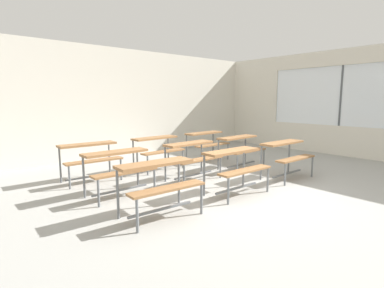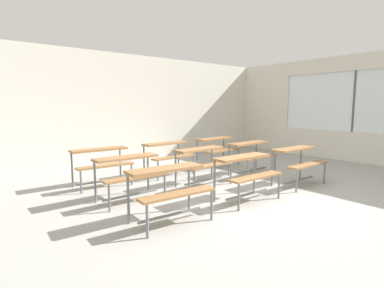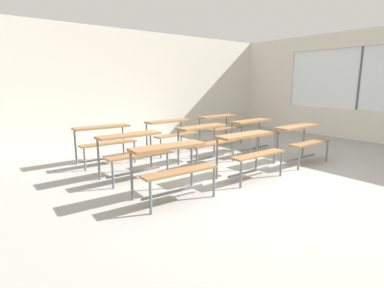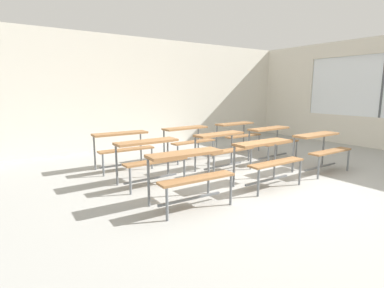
{
  "view_description": "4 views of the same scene",
  "coord_description": "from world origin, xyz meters",
  "px_view_note": "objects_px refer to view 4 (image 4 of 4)",
  "views": [
    {
      "loc": [
        -3.8,
        -3.3,
        1.6
      ],
      "look_at": [
        -0.02,
        1.14,
        0.73
      ],
      "focal_mm": 28.0,
      "sensor_mm": 36.0,
      "label": 1
    },
    {
      "loc": [
        -3.8,
        -3.3,
        1.6
      ],
      "look_at": [
        -0.14,
        1.32,
        0.83
      ],
      "focal_mm": 28.0,
      "sensor_mm": 36.0,
      "label": 2
    },
    {
      "loc": [
        -3.8,
        -3.3,
        1.6
      ],
      "look_at": [
        -0.67,
        0.73,
        0.54
      ],
      "focal_mm": 28.0,
      "sensor_mm": 36.0,
      "label": 3
    },
    {
      "loc": [
        -3.8,
        -3.3,
        1.6
      ],
      "look_at": [
        -0.84,
        1.0,
        0.65
      ],
      "focal_mm": 28.0,
      "sensor_mm": 36.0,
      "label": 4
    }
  ],
  "objects_px": {
    "desk_bench_r1c2": "(273,136)",
    "desk_bench_r2c2": "(238,130)",
    "desk_bench_r1c1": "(223,143)",
    "desk_bench_r2c0": "(123,142)",
    "desk_bench_r0c1": "(267,153)",
    "desk_bench_r0c2": "(321,143)",
    "desk_bench_r0c0": "(189,166)",
    "desk_bench_r2c1": "(188,135)",
    "desk_bench_r1c0": "(150,152)"
  },
  "relations": [
    {
      "from": "desk_bench_r1c2",
      "to": "desk_bench_r2c0",
      "type": "bearing_deg",
      "value": 156.66
    },
    {
      "from": "desk_bench_r2c0",
      "to": "desk_bench_r2c1",
      "type": "height_order",
      "value": "same"
    },
    {
      "from": "desk_bench_r1c2",
      "to": "desk_bench_r2c2",
      "type": "relative_size",
      "value": 1.0
    },
    {
      "from": "desk_bench_r1c0",
      "to": "desk_bench_r2c1",
      "type": "bearing_deg",
      "value": 36.29
    },
    {
      "from": "desk_bench_r1c1",
      "to": "desk_bench_r2c2",
      "type": "height_order",
      "value": "same"
    },
    {
      "from": "desk_bench_r0c1",
      "to": "desk_bench_r1c1",
      "type": "relative_size",
      "value": 0.98
    },
    {
      "from": "desk_bench_r0c1",
      "to": "desk_bench_r1c1",
      "type": "distance_m",
      "value": 1.17
    },
    {
      "from": "desk_bench_r0c1",
      "to": "desk_bench_r2c0",
      "type": "relative_size",
      "value": 0.99
    },
    {
      "from": "desk_bench_r1c1",
      "to": "desk_bench_r2c0",
      "type": "bearing_deg",
      "value": 140.11
    },
    {
      "from": "desk_bench_r0c2",
      "to": "desk_bench_r1c2",
      "type": "xyz_separation_m",
      "value": [
        -0.03,
        1.18,
        0.0
      ]
    },
    {
      "from": "desk_bench_r1c1",
      "to": "desk_bench_r2c1",
      "type": "distance_m",
      "value": 1.19
    },
    {
      "from": "desk_bench_r1c0",
      "to": "desk_bench_r2c0",
      "type": "xyz_separation_m",
      "value": [
        -0.01,
        1.19,
        0.0
      ]
    },
    {
      "from": "desk_bench_r0c2",
      "to": "desk_bench_r2c0",
      "type": "relative_size",
      "value": 0.99
    },
    {
      "from": "desk_bench_r1c1",
      "to": "desk_bench_r2c2",
      "type": "distance_m",
      "value": 1.95
    },
    {
      "from": "desk_bench_r0c1",
      "to": "desk_bench_r0c2",
      "type": "bearing_deg",
      "value": 0.7
    },
    {
      "from": "desk_bench_r0c0",
      "to": "desk_bench_r2c2",
      "type": "distance_m",
      "value": 3.91
    },
    {
      "from": "desk_bench_r1c1",
      "to": "desk_bench_r0c1",
      "type": "bearing_deg",
      "value": -94.55
    },
    {
      "from": "desk_bench_r0c0",
      "to": "desk_bench_r2c0",
      "type": "height_order",
      "value": "same"
    },
    {
      "from": "desk_bench_r2c2",
      "to": "desk_bench_r0c1",
      "type": "bearing_deg",
      "value": -125.78
    },
    {
      "from": "desk_bench_r0c1",
      "to": "desk_bench_r0c2",
      "type": "height_order",
      "value": "same"
    },
    {
      "from": "desk_bench_r0c1",
      "to": "desk_bench_r2c1",
      "type": "distance_m",
      "value": 2.36
    },
    {
      "from": "desk_bench_r0c2",
      "to": "desk_bench_r2c2",
      "type": "bearing_deg",
      "value": 90.07
    },
    {
      "from": "desk_bench_r1c0",
      "to": "desk_bench_r2c0",
      "type": "distance_m",
      "value": 1.19
    },
    {
      "from": "desk_bench_r0c2",
      "to": "desk_bench_r2c0",
      "type": "bearing_deg",
      "value": 143.03
    },
    {
      "from": "desk_bench_r2c0",
      "to": "desk_bench_r2c1",
      "type": "xyz_separation_m",
      "value": [
        1.58,
        -0.02,
        0.0
      ]
    },
    {
      "from": "desk_bench_r1c0",
      "to": "desk_bench_r2c2",
      "type": "xyz_separation_m",
      "value": [
        3.12,
        1.19,
        0.0
      ]
    },
    {
      "from": "desk_bench_r1c0",
      "to": "desk_bench_r0c2",
      "type": "bearing_deg",
      "value": -21.28
    },
    {
      "from": "desk_bench_r0c0",
      "to": "desk_bench_r0c1",
      "type": "distance_m",
      "value": 1.56
    },
    {
      "from": "desk_bench_r0c0",
      "to": "desk_bench_r2c1",
      "type": "height_order",
      "value": "same"
    },
    {
      "from": "desk_bench_r0c1",
      "to": "desk_bench_r1c1",
      "type": "bearing_deg",
      "value": 88.78
    },
    {
      "from": "desk_bench_r2c0",
      "to": "desk_bench_r2c1",
      "type": "relative_size",
      "value": 0.99
    },
    {
      "from": "desk_bench_r0c1",
      "to": "desk_bench_r1c0",
      "type": "height_order",
      "value": "same"
    },
    {
      "from": "desk_bench_r0c2",
      "to": "desk_bench_r2c0",
      "type": "height_order",
      "value": "same"
    },
    {
      "from": "desk_bench_r0c1",
      "to": "desk_bench_r2c0",
      "type": "xyz_separation_m",
      "value": [
        -1.58,
        2.38,
        0.0
      ]
    },
    {
      "from": "desk_bench_r1c2",
      "to": "desk_bench_r2c2",
      "type": "bearing_deg",
      "value": 86.13
    },
    {
      "from": "desk_bench_r0c2",
      "to": "desk_bench_r2c2",
      "type": "xyz_separation_m",
      "value": [
        0.0,
        2.37,
        0.0
      ]
    },
    {
      "from": "desk_bench_r1c0",
      "to": "desk_bench_r0c1",
      "type": "bearing_deg",
      "value": -37.79
    },
    {
      "from": "desk_bench_r0c2",
      "to": "desk_bench_r1c0",
      "type": "height_order",
      "value": "same"
    },
    {
      "from": "desk_bench_r2c0",
      "to": "desk_bench_r0c2",
      "type": "bearing_deg",
      "value": -35.69
    },
    {
      "from": "desk_bench_r2c1",
      "to": "desk_bench_r2c2",
      "type": "distance_m",
      "value": 1.56
    },
    {
      "from": "desk_bench_r0c0",
      "to": "desk_bench_r2c1",
      "type": "distance_m",
      "value": 2.82
    },
    {
      "from": "desk_bench_r0c2",
      "to": "desk_bench_r1c1",
      "type": "distance_m",
      "value": 1.91
    },
    {
      "from": "desk_bench_r1c1",
      "to": "desk_bench_r2c0",
      "type": "xyz_separation_m",
      "value": [
        -1.61,
        1.21,
        0.0
      ]
    },
    {
      "from": "desk_bench_r1c0",
      "to": "desk_bench_r2c1",
      "type": "height_order",
      "value": "same"
    },
    {
      "from": "desk_bench_r1c2",
      "to": "desk_bench_r2c2",
      "type": "height_order",
      "value": "same"
    },
    {
      "from": "desk_bench_r0c1",
      "to": "desk_bench_r1c0",
      "type": "bearing_deg",
      "value": 143.16
    },
    {
      "from": "desk_bench_r1c2",
      "to": "desk_bench_r1c0",
      "type": "bearing_deg",
      "value": 177.64
    },
    {
      "from": "desk_bench_r1c2",
      "to": "desk_bench_r1c1",
      "type": "bearing_deg",
      "value": 178.46
    },
    {
      "from": "desk_bench_r0c2",
      "to": "desk_bench_r1c0",
      "type": "bearing_deg",
      "value": 159.42
    },
    {
      "from": "desk_bench_r0c1",
      "to": "desk_bench_r1c0",
      "type": "xyz_separation_m",
      "value": [
        -1.56,
        1.19,
        0.0
      ]
    }
  ]
}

